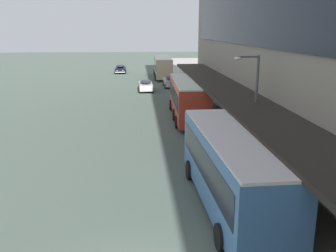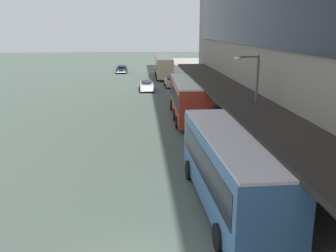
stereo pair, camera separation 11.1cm
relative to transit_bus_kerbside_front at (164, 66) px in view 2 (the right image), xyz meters
name	(u,v)px [view 2 (the right image)]	position (x,y,z in m)	size (l,w,h in m)	color
transit_bus_kerbside_front	(164,66)	(0.00, 0.00, 0.00)	(2.82, 11.39, 3.31)	tan
transit_bus_kerbside_rear	(188,97)	(0.37, -28.60, 0.03)	(2.91, 10.63, 3.37)	#B23320
transit_bus_kerbside_far	(230,167)	(0.01, -45.74, 0.05)	(2.96, 10.28, 3.39)	teal
sedan_oncoming_front	(172,81)	(0.49, -10.04, -1.13)	(2.04, 4.49, 1.53)	beige
sedan_trailing_near	(122,69)	(-7.12, 7.40, -1.16)	(1.97, 4.71, 1.49)	black
sedan_lead_near	(147,85)	(-3.01, -13.18, -1.15)	(1.81, 4.75, 1.49)	beige
street_lamp	(253,98)	(2.75, -39.54, 1.86)	(1.50, 0.28, 6.11)	#4C4C51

